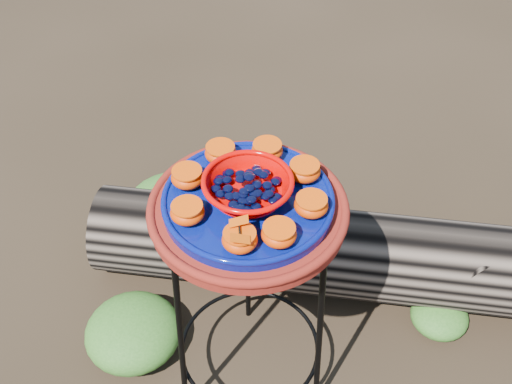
{
  "coord_description": "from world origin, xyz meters",
  "views": [
    {
      "loc": [
        -0.02,
        -1.03,
        1.78
      ],
      "look_at": [
        0.02,
        0.0,
        0.78
      ],
      "focal_mm": 45.0,
      "sensor_mm": 36.0,
      "label": 1
    }
  ],
  "objects_px": {
    "terracotta_saucer": "(248,211)",
    "cobalt_plate": "(248,202)",
    "driftwood_log": "(329,252)",
    "plant_stand": "(249,306)",
    "red_bowl": "(248,189)"
  },
  "relations": [
    {
      "from": "cobalt_plate",
      "to": "red_bowl",
      "type": "height_order",
      "value": "red_bowl"
    },
    {
      "from": "plant_stand",
      "to": "driftwood_log",
      "type": "xyz_separation_m",
      "value": [
        0.27,
        0.36,
        -0.2
      ]
    },
    {
      "from": "red_bowl",
      "to": "driftwood_log",
      "type": "bearing_deg",
      "value": 52.42
    },
    {
      "from": "cobalt_plate",
      "to": "driftwood_log",
      "type": "distance_m",
      "value": 0.75
    },
    {
      "from": "red_bowl",
      "to": "driftwood_log",
      "type": "distance_m",
      "value": 0.78
    },
    {
      "from": "plant_stand",
      "to": "cobalt_plate",
      "type": "bearing_deg",
      "value": 0.0
    },
    {
      "from": "plant_stand",
      "to": "cobalt_plate",
      "type": "relative_size",
      "value": 1.8
    },
    {
      "from": "terracotta_saucer",
      "to": "red_bowl",
      "type": "distance_m",
      "value": 0.07
    },
    {
      "from": "cobalt_plate",
      "to": "driftwood_log",
      "type": "bearing_deg",
      "value": 52.42
    },
    {
      "from": "red_bowl",
      "to": "driftwood_log",
      "type": "xyz_separation_m",
      "value": [
        0.27,
        0.36,
        -0.64
      ]
    },
    {
      "from": "plant_stand",
      "to": "terracotta_saucer",
      "type": "height_order",
      "value": "terracotta_saucer"
    },
    {
      "from": "plant_stand",
      "to": "terracotta_saucer",
      "type": "bearing_deg",
      "value": 0.0
    },
    {
      "from": "driftwood_log",
      "to": "terracotta_saucer",
      "type": "bearing_deg",
      "value": -127.58
    },
    {
      "from": "terracotta_saucer",
      "to": "cobalt_plate",
      "type": "height_order",
      "value": "cobalt_plate"
    },
    {
      "from": "terracotta_saucer",
      "to": "driftwood_log",
      "type": "bearing_deg",
      "value": 52.42
    }
  ]
}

